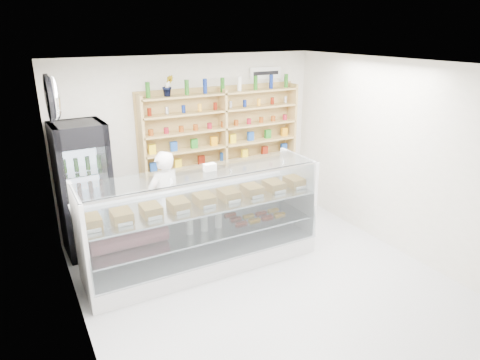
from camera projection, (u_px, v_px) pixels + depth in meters
room at (273, 187)px, 5.11m from camera, size 5.00×5.00×5.00m
display_counter at (203, 240)px, 6.01m from camera, size 3.24×0.97×1.41m
shop_worker at (165, 201)px, 6.31m from camera, size 0.65×0.52×1.54m
drinks_cooler at (85, 189)px, 6.18m from camera, size 0.74×0.72×1.96m
wall_shelving at (223, 128)px, 7.20m from camera, size 2.84×0.28×1.33m
potted_plant at (168, 86)px, 6.53m from camera, size 0.19×0.15×0.32m
security_mirror at (54, 98)px, 4.77m from camera, size 0.15×0.50×0.50m
wall_sign at (265, 73)px, 7.43m from camera, size 0.62×0.03×0.20m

